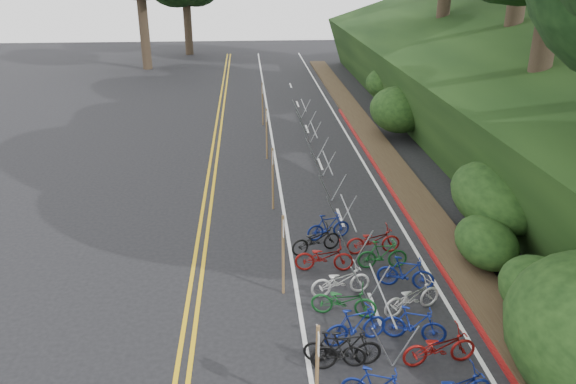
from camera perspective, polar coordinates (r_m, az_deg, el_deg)
name	(u,v)px	position (r m, az deg, el deg)	size (l,w,h in m)	color
road_markings	(275,218)	(21.16, -1.31, -2.71)	(7.47, 80.00, 0.01)	gold
red_curb	(395,194)	(23.63, 10.80, -0.20)	(0.25, 28.00, 0.10)	maroon
embankment	(502,93)	(31.69, 20.88, 9.35)	(14.30, 48.14, 9.11)	black
bike_racks_rest	(327,169)	(23.71, 4.02, 2.34)	(1.14, 23.00, 1.17)	gray
signpost_near	(317,365)	(12.14, 2.98, -17.11)	(0.08, 0.40, 2.26)	brown
signposts_rest	(269,150)	(24.25, -1.91, 4.29)	(0.08, 18.40, 2.50)	brown
bike_front	(335,349)	(13.92, 4.77, -15.58)	(1.53, 0.43, 0.92)	black
bike_valet	(388,330)	(14.62, 10.08, -13.65)	(3.47, 13.11, 1.10)	black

